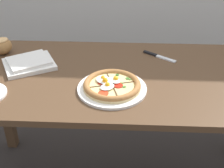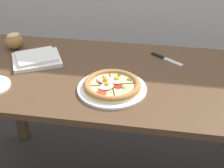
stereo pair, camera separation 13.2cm
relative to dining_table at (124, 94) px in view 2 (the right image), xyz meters
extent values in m
cube|color=#513823|center=(0.00, 0.00, 0.09)|extent=(1.60, 0.73, 0.03)
cube|color=#513823|center=(-0.75, 0.31, -0.29)|extent=(0.06, 0.06, 0.74)
cylinder|color=white|center=(-0.04, -0.13, 0.11)|extent=(0.30, 0.30, 0.01)
cylinder|color=#E5C684|center=(-0.04, -0.13, 0.12)|extent=(0.25, 0.25, 0.01)
cylinder|color=#E0CC84|center=(-0.04, -0.13, 0.13)|extent=(0.21, 0.21, 0.00)
torus|color=#A36B38|center=(-0.04, -0.13, 0.13)|extent=(0.25, 0.25, 0.03)
cube|color=#472D19|center=(-0.09, -0.15, 0.13)|extent=(0.10, 0.03, 0.00)
cube|color=#472D19|center=(-0.02, -0.18, 0.13)|extent=(0.03, 0.10, 0.00)
cube|color=#472D19|center=(0.01, -0.12, 0.13)|extent=(0.10, 0.03, 0.00)
cube|color=#472D19|center=(-0.05, -0.08, 0.13)|extent=(0.03, 0.10, 0.00)
cylinder|color=red|center=(-0.07, -0.20, 0.13)|extent=(0.04, 0.04, 0.00)
cylinder|color=red|center=(-0.08, -0.12, 0.13)|extent=(0.04, 0.04, 0.00)
cylinder|color=red|center=(-0.01, -0.14, 0.13)|extent=(0.04, 0.04, 0.00)
cylinder|color=red|center=(-0.06, -0.11, 0.13)|extent=(0.04, 0.04, 0.00)
ellipsoid|color=white|center=(-0.03, -0.11, 0.14)|extent=(0.07, 0.07, 0.01)
sphere|color=#F4AD1E|center=(-0.02, -0.10, 0.15)|extent=(0.02, 0.02, 0.02)
ellipsoid|color=white|center=(-0.08, -0.10, 0.14)|extent=(0.09, 0.09, 0.01)
sphere|color=#F4AD1E|center=(-0.08, -0.09, 0.15)|extent=(0.02, 0.02, 0.02)
ellipsoid|color=white|center=(-0.06, -0.16, 0.14)|extent=(0.08, 0.08, 0.01)
sphere|color=#F4AD1E|center=(-0.06, -0.15, 0.15)|extent=(0.02, 0.02, 0.02)
ellipsoid|color=white|center=(-0.06, -0.11, 0.14)|extent=(0.08, 0.09, 0.01)
sphere|color=orange|center=(-0.07, -0.12, 0.15)|extent=(0.02, 0.02, 0.02)
cylinder|color=#2D5B1E|center=(-0.05, -0.13, 0.13)|extent=(0.02, 0.02, 0.00)
cylinder|color=#386B23|center=(-0.04, -0.12, 0.13)|extent=(0.01, 0.01, 0.00)
cylinder|color=#2D5B1E|center=(0.00, -0.12, 0.13)|extent=(0.02, 0.02, 0.00)
cylinder|color=#477A2D|center=(0.01, -0.15, 0.13)|extent=(0.02, 0.02, 0.00)
cylinder|color=#477A2D|center=(-0.05, -0.09, 0.13)|extent=(0.02, 0.02, 0.00)
cylinder|color=#2D5B1E|center=(-0.02, -0.05, 0.13)|extent=(0.02, 0.02, 0.00)
cylinder|color=#477A2D|center=(0.04, -0.09, 0.13)|extent=(0.01, 0.01, 0.00)
cylinder|color=#386B23|center=(0.03, -0.08, 0.13)|extent=(0.02, 0.02, 0.00)
cylinder|color=#2D5B1E|center=(-0.01, -0.13, 0.13)|extent=(0.01, 0.01, 0.00)
cube|color=silver|center=(-0.46, 0.06, 0.12)|extent=(0.30, 0.28, 0.02)
cube|color=silver|center=(-0.46, 0.06, 0.13)|extent=(0.25, 0.24, 0.02)
ellipsoid|color=#A3703D|center=(-0.63, 0.19, 0.15)|extent=(0.12, 0.13, 0.09)
ellipsoid|color=tan|center=(-0.63, 0.19, 0.18)|extent=(0.09, 0.09, 0.03)
cube|color=silver|center=(0.23, 0.17, 0.11)|extent=(0.10, 0.08, 0.01)
cube|color=black|center=(0.15, 0.22, 0.11)|extent=(0.07, 0.06, 0.01)
camera|label=1|loc=(0.02, -1.27, 0.85)|focal=50.00mm
camera|label=2|loc=(0.15, -1.26, 0.85)|focal=50.00mm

